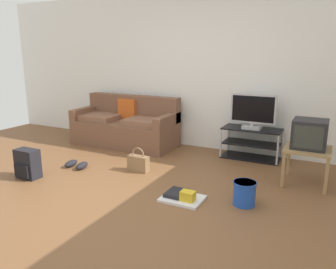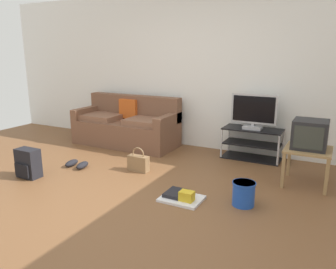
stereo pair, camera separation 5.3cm
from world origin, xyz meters
TOP-DOWN VIEW (x-y plane):
  - ground_plane at (0.00, 0.00)m, footprint 9.00×9.80m
  - wall_back at (0.00, 2.45)m, footprint 9.00×0.10m
  - couch at (-1.39, 1.94)m, footprint 1.90×0.81m
  - tv_stand at (0.88, 2.15)m, footprint 0.92×0.44m
  - flat_tv at (0.88, 2.13)m, footprint 0.71×0.22m
  - side_table at (1.77, 1.39)m, footprint 0.56×0.56m
  - crt_tv at (1.77, 1.40)m, footprint 0.41×0.41m
  - backpack at (-1.62, -0.10)m, footprint 0.32×0.26m
  - handbag at (-0.42, 0.81)m, footprint 0.31×0.12m
  - cleaning_bucket at (1.22, 0.42)m, footprint 0.26×0.26m
  - sneakers_pair at (-1.32, 0.52)m, footprint 0.37×0.29m
  - floor_tray at (0.55, 0.21)m, footprint 0.48×0.37m

SIDE VIEW (x-z plane):
  - ground_plane at x=0.00m, z-range -0.02..0.00m
  - floor_tray at x=0.55m, z-range -0.03..0.11m
  - sneakers_pair at x=-1.32m, z-range 0.00..0.09m
  - handbag at x=-0.42m, z-range -0.05..0.30m
  - cleaning_bucket at x=1.22m, z-range 0.01..0.28m
  - backpack at x=-1.62m, z-range 0.00..0.40m
  - tv_stand at x=0.88m, z-range 0.00..0.49m
  - couch at x=-1.39m, z-range -0.10..0.78m
  - side_table at x=1.77m, z-range 0.17..0.66m
  - crt_tv at x=1.77m, z-range 0.49..0.85m
  - flat_tv at x=0.88m, z-range 0.49..1.04m
  - wall_back at x=0.00m, z-range 0.00..2.70m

